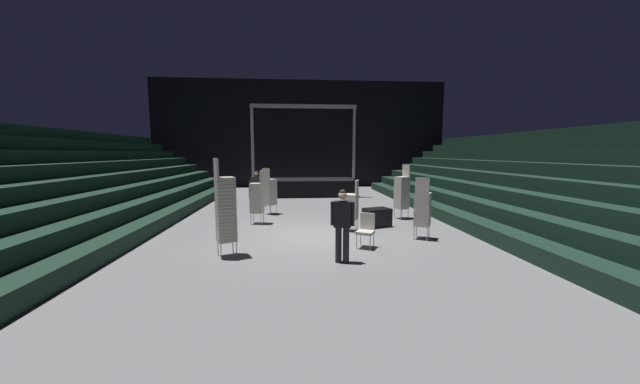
{
  "coord_description": "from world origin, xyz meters",
  "views": [
    {
      "loc": [
        -0.57,
        -10.09,
        2.61
      ],
      "look_at": [
        0.22,
        -0.14,
        1.4
      ],
      "focal_mm": 18.26,
      "sensor_mm": 36.0,
      "label": 1
    }
  ],
  "objects_px": {
    "man_with_tie": "(342,221)",
    "crew_worker_near_stage": "(257,186)",
    "equipment_road_case": "(377,217)",
    "chair_stack_mid_left": "(402,192)",
    "stage_riser": "(304,186)",
    "chair_stack_front_left": "(270,191)",
    "chair_stack_mid_centre": "(257,197)",
    "loose_chair_near_man": "(366,228)",
    "chair_stack_front_right": "(225,208)",
    "chair_stack_mid_right": "(423,208)",
    "chair_stack_rear_left": "(351,206)"
  },
  "relations": [
    {
      "from": "man_with_tie",
      "to": "equipment_road_case",
      "type": "height_order",
      "value": "man_with_tie"
    },
    {
      "from": "chair_stack_front_right",
      "to": "equipment_road_case",
      "type": "xyz_separation_m",
      "value": [
        4.62,
        3.02,
        -0.91
      ]
    },
    {
      "from": "crew_worker_near_stage",
      "to": "equipment_road_case",
      "type": "relative_size",
      "value": 1.92
    },
    {
      "from": "equipment_road_case",
      "to": "chair_stack_mid_right",
      "type": "bearing_deg",
      "value": -61.96
    },
    {
      "from": "chair_stack_mid_right",
      "to": "loose_chair_near_man",
      "type": "xyz_separation_m",
      "value": [
        -1.88,
        -0.74,
        -0.41
      ]
    },
    {
      "from": "stage_riser",
      "to": "chair_stack_mid_right",
      "type": "distance_m",
      "value": 11.25
    },
    {
      "from": "chair_stack_mid_centre",
      "to": "chair_stack_rear_left",
      "type": "relative_size",
      "value": 1.15
    },
    {
      "from": "equipment_road_case",
      "to": "chair_stack_front_left",
      "type": "bearing_deg",
      "value": 145.97
    },
    {
      "from": "stage_riser",
      "to": "chair_stack_front_right",
      "type": "bearing_deg",
      "value": -100.75
    },
    {
      "from": "chair_stack_front_right",
      "to": "chair_stack_mid_centre",
      "type": "distance_m",
      "value": 3.85
    },
    {
      "from": "stage_riser",
      "to": "loose_chair_near_man",
      "type": "distance_m",
      "value": 11.58
    },
    {
      "from": "loose_chair_near_man",
      "to": "chair_stack_mid_left",
      "type": "bearing_deg",
      "value": -92.44
    },
    {
      "from": "chair_stack_mid_right",
      "to": "equipment_road_case",
      "type": "height_order",
      "value": "chair_stack_mid_right"
    },
    {
      "from": "chair_stack_mid_left",
      "to": "chair_stack_rear_left",
      "type": "xyz_separation_m",
      "value": [
        -2.36,
        -1.89,
        -0.21
      ]
    },
    {
      "from": "chair_stack_mid_left",
      "to": "chair_stack_mid_right",
      "type": "xyz_separation_m",
      "value": [
        -0.39,
        -3.05,
        -0.13
      ]
    },
    {
      "from": "chair_stack_front_right",
      "to": "chair_stack_mid_centre",
      "type": "height_order",
      "value": "chair_stack_front_right"
    },
    {
      "from": "crew_worker_near_stage",
      "to": "chair_stack_front_right",
      "type": "bearing_deg",
      "value": -82.72
    },
    {
      "from": "chair_stack_mid_left",
      "to": "chair_stack_mid_centre",
      "type": "distance_m",
      "value": 5.63
    },
    {
      "from": "man_with_tie",
      "to": "chair_stack_mid_left",
      "type": "height_order",
      "value": "chair_stack_mid_left"
    },
    {
      "from": "man_with_tie",
      "to": "chair_stack_front_left",
      "type": "distance_m",
      "value": 6.73
    },
    {
      "from": "chair_stack_mid_centre",
      "to": "loose_chair_near_man",
      "type": "xyz_separation_m",
      "value": [
        3.34,
        -3.31,
        -0.45
      ]
    },
    {
      "from": "chair_stack_rear_left",
      "to": "loose_chair_near_man",
      "type": "relative_size",
      "value": 1.81
    },
    {
      "from": "chair_stack_mid_left",
      "to": "equipment_road_case",
      "type": "distance_m",
      "value": 2.0
    },
    {
      "from": "loose_chair_near_man",
      "to": "chair_stack_mid_right",
      "type": "bearing_deg",
      "value": -130.0
    },
    {
      "from": "chair_stack_mid_centre",
      "to": "loose_chair_near_man",
      "type": "relative_size",
      "value": 2.08
    },
    {
      "from": "chair_stack_front_right",
      "to": "chair_stack_mid_right",
      "type": "bearing_deg",
      "value": 79.22
    },
    {
      "from": "chair_stack_front_left",
      "to": "chair_stack_mid_left",
      "type": "bearing_deg",
      "value": 28.19
    },
    {
      "from": "man_with_tie",
      "to": "chair_stack_mid_centre",
      "type": "relative_size",
      "value": 0.9
    },
    {
      "from": "man_with_tie",
      "to": "crew_worker_near_stage",
      "type": "xyz_separation_m",
      "value": [
        -2.97,
        8.6,
        -0.02
      ]
    },
    {
      "from": "chair_stack_front_right",
      "to": "chair_stack_rear_left",
      "type": "relative_size",
      "value": 1.45
    },
    {
      "from": "stage_riser",
      "to": "equipment_road_case",
      "type": "distance_m",
      "value": 9.3
    },
    {
      "from": "stage_riser",
      "to": "man_with_tie",
      "type": "height_order",
      "value": "stage_riser"
    },
    {
      "from": "chair_stack_front_left",
      "to": "chair_stack_rear_left",
      "type": "bearing_deg",
      "value": -5.4
    },
    {
      "from": "chair_stack_mid_left",
      "to": "chair_stack_mid_centre",
      "type": "height_order",
      "value": "chair_stack_mid_left"
    },
    {
      "from": "crew_worker_near_stage",
      "to": "loose_chair_near_man",
      "type": "relative_size",
      "value": 1.83
    },
    {
      "from": "chair_stack_mid_left",
      "to": "equipment_road_case",
      "type": "relative_size",
      "value": 2.37
    },
    {
      "from": "equipment_road_case",
      "to": "chair_stack_mid_left",
      "type": "bearing_deg",
      "value": 44.42
    },
    {
      "from": "loose_chair_near_man",
      "to": "chair_stack_front_left",
      "type": "bearing_deg",
      "value": -31.36
    },
    {
      "from": "chair_stack_front_right",
      "to": "chair_stack_rear_left",
      "type": "bearing_deg",
      "value": 100.44
    },
    {
      "from": "chair_stack_front_right",
      "to": "chair_stack_rear_left",
      "type": "xyz_separation_m",
      "value": [
        3.59,
        2.42,
        -0.38
      ]
    },
    {
      "from": "stage_riser",
      "to": "chair_stack_front_left",
      "type": "distance_m",
      "value": 6.54
    },
    {
      "from": "chair_stack_mid_left",
      "to": "loose_chair_near_man",
      "type": "xyz_separation_m",
      "value": [
        -2.27,
        -3.8,
        -0.53
      ]
    },
    {
      "from": "chair_stack_mid_right",
      "to": "man_with_tie",
      "type": "bearing_deg",
      "value": -112.88
    },
    {
      "from": "chair_stack_front_right",
      "to": "chair_stack_mid_right",
      "type": "distance_m",
      "value": 5.71
    },
    {
      "from": "equipment_road_case",
      "to": "chair_stack_front_right",
      "type": "bearing_deg",
      "value": -146.85
    },
    {
      "from": "man_with_tie",
      "to": "chair_stack_front_left",
      "type": "relative_size",
      "value": 0.9
    },
    {
      "from": "chair_stack_mid_right",
      "to": "loose_chair_near_man",
      "type": "height_order",
      "value": "chair_stack_mid_right"
    },
    {
      "from": "chair_stack_mid_right",
      "to": "equipment_road_case",
      "type": "distance_m",
      "value": 2.08
    },
    {
      "from": "chair_stack_front_left",
      "to": "equipment_road_case",
      "type": "relative_size",
      "value": 2.18
    },
    {
      "from": "crew_worker_near_stage",
      "to": "man_with_tie",
      "type": "bearing_deg",
      "value": -64.64
    }
  ]
}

